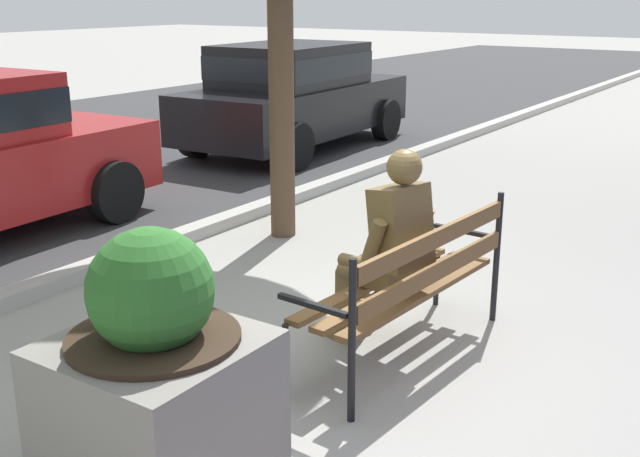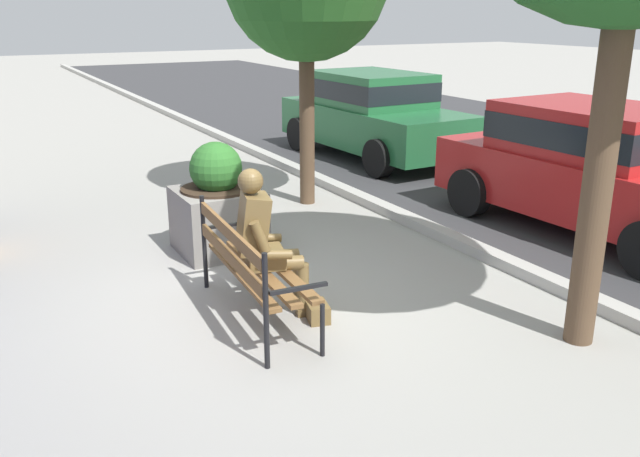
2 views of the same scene
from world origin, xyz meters
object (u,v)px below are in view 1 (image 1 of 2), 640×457
park_bench (412,278)px  parked_car_black (294,93)px  bronze_statue_seated (385,253)px  concrete_planter (157,380)px

park_bench → parked_car_black: (5.32, 4.75, 0.30)m
bronze_statue_seated → concrete_planter: size_ratio=1.08×
bronze_statue_seated → concrete_planter: bearing=174.2°
park_bench → parked_car_black: parked_car_black is taller
bronze_statue_seated → parked_car_black: 6.99m
concrete_planter → bronze_statue_seated: bearing=-5.8°
concrete_planter → parked_car_black: 8.39m
bronze_statue_seated → parked_car_black: size_ratio=0.33×
park_bench → bronze_statue_seated: 0.24m
concrete_planter → parked_car_black: parked_car_black is taller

